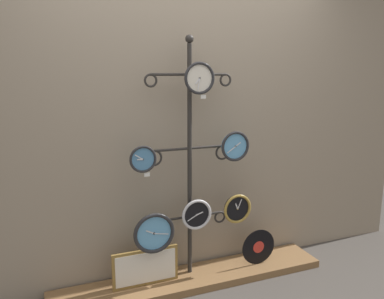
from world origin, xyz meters
name	(u,v)px	position (x,y,z in m)	size (l,w,h in m)	color
shop_wall	(182,104)	(0.00, 0.57, 1.40)	(4.40, 0.04, 2.80)	gray
low_shelf	(192,279)	(0.00, 0.35, 0.03)	(2.20, 0.36, 0.06)	brown
display_stand	(190,202)	(0.00, 0.41, 0.66)	(0.68, 0.35, 1.91)	#282623
clock_top_center	(199,78)	(0.04, 0.31, 1.60)	(0.23, 0.04, 0.23)	silver
clock_middle_left	(143,159)	(-0.38, 0.33, 1.04)	(0.20, 0.04, 0.20)	#4C84B2
clock_middle_right	(235,146)	(0.33, 0.30, 1.09)	(0.23, 0.04, 0.23)	#60A8DB
clock_bottom_left	(154,233)	(-0.32, 0.32, 0.48)	(0.31, 0.04, 0.31)	#60A8DB
clock_bottom_center	(197,214)	(0.02, 0.33, 0.58)	(0.24, 0.04, 0.24)	black
clock_bottom_right	(237,209)	(0.38, 0.33, 0.57)	(0.24, 0.04, 0.24)	black
vinyl_record	(258,247)	(0.58, 0.32, 0.21)	(0.30, 0.01, 0.30)	black
picture_frame	(146,267)	(-0.38, 0.35, 0.20)	(0.50, 0.02, 0.28)	olive
price_tag_upper	(203,97)	(0.07, 0.31, 1.47)	(0.04, 0.00, 0.03)	white
price_tag_mid	(147,175)	(-0.36, 0.33, 0.93)	(0.04, 0.00, 0.03)	white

